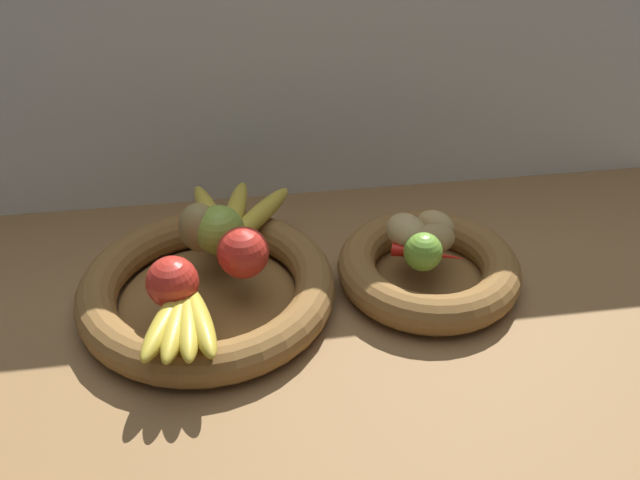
{
  "coord_description": "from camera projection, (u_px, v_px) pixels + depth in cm",
  "views": [
    {
      "loc": [
        -14.25,
        -81.28,
        65.63
      ],
      "look_at": [
        -2.48,
        -1.78,
        9.91
      ],
      "focal_mm": 37.69,
      "sensor_mm": 36.0,
      "label": 1
    }
  ],
  "objects": [
    {
      "name": "ground_plane",
      "position": [
        334.0,
        292.0,
        1.06
      ],
      "size": [
        140.0,
        90.0,
        3.0
      ],
      "primitive_type": "cube",
      "color": "olive"
    },
    {
      "name": "back_wall",
      "position": [
        307.0,
        48.0,
        1.14
      ],
      "size": [
        140.0,
        3.0,
        55.0
      ],
      "color": "silver",
      "rests_on": "ground_plane"
    },
    {
      "name": "fruit_bowl_left",
      "position": [
        207.0,
        289.0,
        1.0
      ],
      "size": [
        38.16,
        38.16,
        5.91
      ],
      "color": "brown",
      "rests_on": "ground_plane"
    },
    {
      "name": "fruit_bowl_right",
      "position": [
        428.0,
        269.0,
        1.04
      ],
      "size": [
        28.26,
        28.26,
        5.91
      ],
      "color": "brown",
      "rests_on": "ground_plane"
    },
    {
      "name": "apple_red_front",
      "position": [
        172.0,
        282.0,
        0.9
      ],
      "size": [
        7.17,
        7.17,
        7.17
      ],
      "primitive_type": "sphere",
      "color": "red",
      "rests_on": "fruit_bowl_left"
    },
    {
      "name": "apple_green_back",
      "position": [
        219.0,
        230.0,
        1.0
      ],
      "size": [
        7.57,
        7.57,
        7.57
      ],
      "primitive_type": "sphere",
      "color": "#8CAD3D",
      "rests_on": "fruit_bowl_left"
    },
    {
      "name": "apple_red_right",
      "position": [
        243.0,
        253.0,
        0.96
      ],
      "size": [
        7.52,
        7.52,
        7.52
      ],
      "primitive_type": "sphere",
      "color": "red",
      "rests_on": "fruit_bowl_left"
    },
    {
      "name": "pear_brown",
      "position": [
        199.0,
        227.0,
        1.01
      ],
      "size": [
        6.32,
        6.19,
        7.83
      ],
      "primitive_type": "ellipsoid",
      "rotation": [
        0.0,
        0.0,
        3.18
      ],
      "color": "olive",
      "rests_on": "fruit_bowl_left"
    },
    {
      "name": "banana_bunch_front",
      "position": [
        183.0,
        320.0,
        0.87
      ],
      "size": [
        11.38,
        16.53,
        3.13
      ],
      "color": "gold",
      "rests_on": "fruit_bowl_left"
    },
    {
      "name": "banana_bunch_back",
      "position": [
        234.0,
        215.0,
        1.08
      ],
      "size": [
        17.99,
        20.1,
        3.12
      ],
      "color": "gold",
      "rests_on": "fruit_bowl_left"
    },
    {
      "name": "potato_large",
      "position": [
        432.0,
        240.0,
        1.01
      ],
      "size": [
        7.79,
        5.55,
        4.71
      ],
      "primitive_type": "ellipsoid",
      "rotation": [
        0.0,
        0.0,
        0.11
      ],
      "color": "#A38451",
      "rests_on": "fruit_bowl_right"
    },
    {
      "name": "potato_oblong",
      "position": [
        406.0,
        231.0,
        1.02
      ],
      "size": [
        7.41,
        8.56,
        4.97
      ],
      "primitive_type": "ellipsoid",
      "rotation": [
        0.0,
        0.0,
        1.82
      ],
      "color": "tan",
      "rests_on": "fruit_bowl_right"
    },
    {
      "name": "potato_back",
      "position": [
        436.0,
        225.0,
        1.04
      ],
      "size": [
        7.51,
        7.75,
        4.39
      ],
      "primitive_type": "ellipsoid",
      "rotation": [
        0.0,
        0.0,
        5.41
      ],
      "color": "tan",
      "rests_on": "fruit_bowl_right"
    },
    {
      "name": "lime_near",
      "position": [
        423.0,
        252.0,
        0.97
      ],
      "size": [
        5.7,
        5.7,
        5.7
      ],
      "primitive_type": "sphere",
      "color": "#6B9E33",
      "rests_on": "fruit_bowl_right"
    },
    {
      "name": "chili_pepper",
      "position": [
        428.0,
        254.0,
        1.0
      ],
      "size": [
        10.97,
        5.8,
        2.06
      ],
      "primitive_type": "cone",
      "rotation": [
        0.0,
        1.57,
        -0.36
      ],
      "color": "red",
      "rests_on": "fruit_bowl_right"
    }
  ]
}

